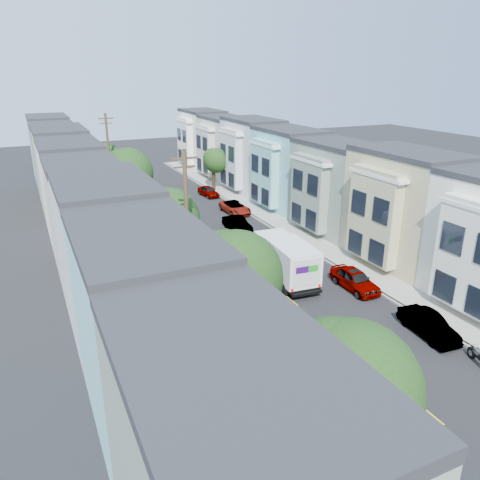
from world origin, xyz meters
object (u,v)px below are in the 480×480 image
at_px(tree_a, 348,390).
at_px(tree_c, 167,219).
at_px(tree_far_r, 216,161).
at_px(parked_right_d, 208,191).
at_px(utility_pole_far, 110,160).
at_px(parked_right_a, 428,325).
at_px(parked_left_a, 371,470).
at_px(motorcycle, 479,358).
at_px(fedex_truck, 286,259).
at_px(lead_sedan, 237,224).
at_px(parked_left_c, 211,292).
at_px(tree_e, 105,163).
at_px(parked_right_b, 355,280).
at_px(parked_left_b, 272,359).
at_px(parked_left_d, 164,240).
at_px(utility_pole_near, 187,230).
at_px(tree_d, 127,174).
at_px(parked_right_c, 235,208).
at_px(tree_b, 234,277).

relative_size(tree_a, tree_c, 1.02).
height_order(tree_far_r, parked_right_d, tree_far_r).
height_order(utility_pole_far, parked_right_a, utility_pole_far).
distance_m(parked_left_a, motorcycle, 10.57).
distance_m(tree_c, motorcycle, 20.93).
relative_size(utility_pole_far, parked_left_a, 2.30).
distance_m(tree_c, parked_right_d, 24.07).
height_order(fedex_truck, lead_sedan, fedex_truck).
relative_size(parked_left_c, parked_right_d, 1.21).
distance_m(tree_e, parked_left_c, 29.43).
relative_size(fedex_truck, parked_right_b, 1.44).
bearing_deg(tree_c, tree_e, 90.00).
distance_m(tree_e, parked_right_d, 12.36).
distance_m(tree_e, parked_left_b, 37.75).
relative_size(tree_a, parked_left_c, 1.49).
relative_size(parked_right_a, motorcycle, 1.93).
relative_size(parked_left_d, motorcycle, 2.45).
xyz_separation_m(tree_c, utility_pole_near, (0.00, -4.44, 0.57)).
xyz_separation_m(fedex_truck, parked_left_d, (-6.14, 10.11, -0.96)).
height_order(utility_pole_near, parked_left_d, utility_pole_near).
bearing_deg(tree_d, utility_pole_near, -89.99).
xyz_separation_m(parked_right_b, parked_right_c, (0.00, 20.21, -0.09)).
distance_m(tree_b, tree_far_r, 37.30).
xyz_separation_m(parked_left_b, motorcycle, (9.96, -4.07, -0.28)).
height_order(utility_pole_near, fedex_truck, utility_pole_near).
bearing_deg(tree_a, parked_left_b, 79.45).
bearing_deg(parked_right_c, parked_right_a, -91.44).
height_order(fedex_truck, parked_right_c, fedex_truck).
bearing_deg(parked_right_c, lead_sedan, -113.70).
distance_m(tree_d, parked_right_d, 14.69).
bearing_deg(lead_sedan, parked_left_c, -124.80).
bearing_deg(tree_d, parked_right_b, -60.49).
height_order(tree_d, parked_right_d, tree_d).
relative_size(tree_d, parked_left_d, 1.54).
bearing_deg(tree_c, lead_sedan, 40.99).
relative_size(fedex_truck, parked_left_a, 1.48).
height_order(tree_d, lead_sedan, tree_d).
bearing_deg(utility_pole_near, lead_sedan, 53.69).
bearing_deg(utility_pole_far, parked_right_d, -3.17).
distance_m(tree_d, utility_pole_near, 17.17).
height_order(tree_far_r, parked_left_a, tree_far_r).
xyz_separation_m(parked_left_a, parked_left_c, (0.00, 15.96, 0.05)).
xyz_separation_m(tree_d, utility_pole_far, (0.00, 8.84, -0.24)).
bearing_deg(parked_right_c, fedex_truck, -103.63).
bearing_deg(tree_e, parked_left_b, -87.86).
xyz_separation_m(tree_c, utility_pole_far, (0.00, 21.56, 0.57)).
distance_m(utility_pole_near, parked_left_d, 11.71).
distance_m(parked_left_c, parked_left_d, 10.95).
bearing_deg(parked_left_b, tree_e, 88.25).
bearing_deg(parked_right_d, tree_a, -111.03).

